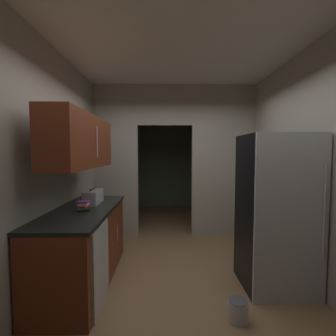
{
  "coord_description": "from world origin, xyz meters",
  "views": [
    {
      "loc": [
        -0.19,
        -2.81,
        1.58
      ],
      "look_at": [
        -0.13,
        1.21,
        1.33
      ],
      "focal_mm": 25.74,
      "sensor_mm": 36.0,
      "label": 1
    }
  ],
  "objects_px": {
    "dishwasher": "(101,267)",
    "boombox": "(93,197)",
    "book_stack": "(83,206)",
    "paint_can": "(238,311)",
    "refrigerator": "(276,212)"
  },
  "relations": [
    {
      "from": "boombox",
      "to": "paint_can",
      "type": "height_order",
      "value": "boombox"
    },
    {
      "from": "refrigerator",
      "to": "paint_can",
      "type": "relative_size",
      "value": 9.03
    },
    {
      "from": "dishwasher",
      "to": "boombox",
      "type": "height_order",
      "value": "boombox"
    },
    {
      "from": "refrigerator",
      "to": "paint_can",
      "type": "height_order",
      "value": "refrigerator"
    },
    {
      "from": "book_stack",
      "to": "paint_can",
      "type": "distance_m",
      "value": 1.95
    },
    {
      "from": "dishwasher",
      "to": "refrigerator",
      "type": "bearing_deg",
      "value": 10.36
    },
    {
      "from": "refrigerator",
      "to": "paint_can",
      "type": "xyz_separation_m",
      "value": [
        -0.61,
        -0.59,
        -0.8
      ]
    },
    {
      "from": "dishwasher",
      "to": "boombox",
      "type": "distance_m",
      "value": 1.03
    },
    {
      "from": "paint_can",
      "to": "refrigerator",
      "type": "bearing_deg",
      "value": 43.78
    },
    {
      "from": "book_stack",
      "to": "paint_can",
      "type": "height_order",
      "value": "book_stack"
    },
    {
      "from": "refrigerator",
      "to": "boombox",
      "type": "bearing_deg",
      "value": 168.87
    },
    {
      "from": "refrigerator",
      "to": "boombox",
      "type": "distance_m",
      "value": 2.3
    },
    {
      "from": "dishwasher",
      "to": "book_stack",
      "type": "xyz_separation_m",
      "value": [
        -0.3,
        0.4,
        0.54
      ]
    },
    {
      "from": "refrigerator",
      "to": "dishwasher",
      "type": "distance_m",
      "value": 2.04
    },
    {
      "from": "boombox",
      "to": "dishwasher",
      "type": "bearing_deg",
      "value": -69.05
    }
  ]
}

